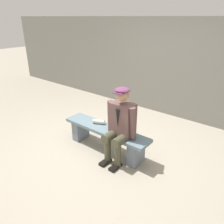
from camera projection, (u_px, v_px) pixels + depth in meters
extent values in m
plane|color=#9D9483|center=(106.00, 149.00, 4.04)|extent=(30.00, 30.00, 0.00)
cube|color=slate|center=(106.00, 129.00, 3.87)|extent=(1.70, 0.37, 0.05)
cube|color=slate|center=(136.00, 153.00, 3.59)|extent=(0.16, 0.31, 0.39)
cube|color=slate|center=(81.00, 129.00, 4.34)|extent=(0.16, 0.31, 0.39)
cube|color=brown|center=(123.00, 119.00, 3.53)|extent=(0.38, 0.26, 0.54)
cylinder|color=#1E2338|center=(123.00, 105.00, 3.43)|extent=(0.21, 0.21, 0.06)
cone|color=black|center=(118.00, 118.00, 3.41)|extent=(0.07, 0.07, 0.30)
sphere|color=tan|center=(122.00, 95.00, 3.35)|extent=(0.21, 0.21, 0.21)
ellipsoid|color=#663257|center=(123.00, 90.00, 3.32)|extent=(0.24, 0.24, 0.07)
cube|color=#663257|center=(119.00, 93.00, 3.26)|extent=(0.17, 0.09, 0.02)
cylinder|color=#484733|center=(123.00, 139.00, 3.49)|extent=(0.15, 0.42, 0.15)
cylinder|color=#484733|center=(118.00, 154.00, 3.49)|extent=(0.11, 0.11, 0.47)
cube|color=black|center=(115.00, 167.00, 3.53)|extent=(0.10, 0.24, 0.05)
cylinder|color=brown|center=(133.00, 123.00, 3.38)|extent=(0.11, 0.16, 0.55)
cylinder|color=#484733|center=(113.00, 135.00, 3.61)|extent=(0.15, 0.42, 0.15)
cylinder|color=#484733|center=(108.00, 150.00, 3.61)|extent=(0.11, 0.11, 0.47)
cube|color=black|center=(105.00, 162.00, 3.65)|extent=(0.10, 0.24, 0.05)
cylinder|color=brown|center=(111.00, 116.00, 3.63)|extent=(0.11, 0.12, 0.55)
cylinder|color=beige|center=(99.00, 122.00, 4.00)|extent=(0.23, 0.16, 0.08)
cube|color=gray|center=(168.00, 68.00, 5.23)|extent=(12.00, 0.24, 2.27)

